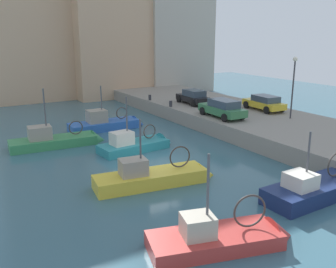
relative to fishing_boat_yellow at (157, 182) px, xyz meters
name	(u,v)px	position (x,y,z in m)	size (l,w,h in m)	color
water_surface	(154,165)	(1.35, 2.74, -0.11)	(80.00, 80.00, 0.00)	#386070
quay_wall	(286,131)	(12.85, 2.74, 0.49)	(9.00, 56.00, 1.20)	gray
fishing_boat_yellow	(157,182)	(0.00, 0.00, 0.00)	(6.95, 2.68, 4.41)	gold
fishing_boat_teal	(138,148)	(1.95, 6.00, 0.01)	(5.70, 2.34, 4.63)	teal
fishing_boat_navy	(317,195)	(6.01, -5.50, -0.01)	(6.28, 2.22, 4.36)	navy
fishing_boat_blue	(108,127)	(2.38, 12.41, 0.03)	(6.55, 2.24, 4.53)	#2D60B7
fishing_boat_red	(225,243)	(-0.74, -6.60, -0.01)	(6.08, 3.28, 4.60)	#BC3833
fishing_boat_green	(59,144)	(-2.51, 9.75, 0.02)	(6.81, 2.52, 5.00)	#388951
parked_car_black	(193,97)	(11.28, 12.82, 1.78)	(1.96, 3.87, 1.36)	black
parked_car_green	(223,108)	(9.96, 6.83, 1.83)	(2.04, 4.43, 1.45)	#387547
parked_car_yellow	(264,103)	(14.89, 7.15, 1.77)	(2.12, 4.13, 1.31)	gold
mooring_bollard_mid	(171,104)	(8.70, 12.74, 1.36)	(0.28, 0.28, 0.55)	#2D2D33
mooring_bollard_north	(150,97)	(8.70, 16.74, 1.36)	(0.28, 0.28, 0.55)	#2D2D33
quay_streetlamp	(294,77)	(14.35, 3.70, 4.34)	(0.36, 0.36, 4.83)	#38383D
waterfront_building_west	(25,0)	(0.35, 31.02, 11.28)	(9.61, 7.65, 22.75)	tan
waterfront_building_west_mid	(107,4)	(9.68, 29.42, 11.07)	(10.68, 9.04, 22.32)	tan
waterfront_building_east_mid	(169,4)	(18.36, 29.06, 11.32)	(9.49, 9.22, 22.82)	#B2A899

